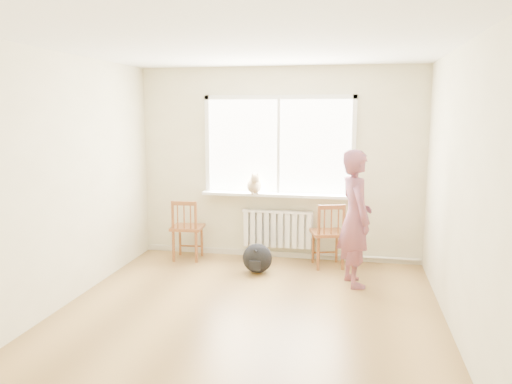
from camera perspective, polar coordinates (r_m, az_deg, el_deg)
The scene contains 13 objects.
floor at distance 5.23m, azimuth -1.26°, elevation -14.28°, with size 4.50×4.50×0.00m, color #A77D44.
ceiling at distance 4.84m, azimuth -1.37°, elevation 16.50°, with size 4.50×4.50×0.00m, color white.
back_wall at distance 7.05m, azimuth 2.64°, elevation 3.20°, with size 4.00×0.01×2.70m, color beige.
window at distance 7.00m, azimuth 2.63°, elevation 5.73°, with size 2.12×0.05×1.42m.
windowsill at distance 7.00m, azimuth 2.48°, elevation -0.31°, with size 2.15×0.22×0.04m, color white.
radiator at distance 7.12m, azimuth 2.48°, elevation -4.18°, with size 1.00×0.12×0.55m.
heating_pipe at distance 7.17m, azimuth 12.50°, elevation -7.28°, with size 0.04×0.04×1.40m, color silver.
baseboard at distance 7.29m, azimuth 2.55°, elevation -7.10°, with size 4.00×0.03×0.08m, color beige.
chair_left at distance 7.11m, azimuth -7.93°, elevation -4.29°, with size 0.45×0.43×0.87m.
chair_right at distance 6.77m, azimuth 8.33°, elevation -4.91°, with size 0.54×0.52×0.88m.
person at distance 6.08m, azimuth 11.28°, elevation -2.96°, with size 0.60×0.39×1.65m, color #B53C5F.
cat at distance 6.95m, azimuth -0.18°, elevation 0.84°, with size 0.27×0.45×0.31m.
backpack at distance 6.55m, azimuth 0.15°, elevation -7.58°, with size 0.39×0.29×0.39m, color black.
Camera 1 is at (1.04, -4.69, 2.08)m, focal length 35.00 mm.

